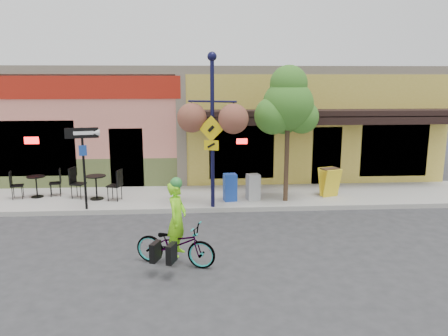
% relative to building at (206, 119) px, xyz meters
% --- Properties ---
extents(ground, '(90.00, 90.00, 0.00)m').
position_rel_building_xyz_m(ground, '(0.00, -7.50, -2.25)').
color(ground, '#2D2D30').
rests_on(ground, ground).
extents(sidewalk, '(24.00, 3.00, 0.15)m').
position_rel_building_xyz_m(sidewalk, '(0.00, -5.50, -2.17)').
color(sidewalk, '#9E9B93').
rests_on(sidewalk, ground).
extents(curb, '(24.00, 0.12, 0.15)m').
position_rel_building_xyz_m(curb, '(0.00, -6.95, -2.17)').
color(curb, '#A8A59E').
rests_on(curb, ground).
extents(building, '(18.20, 8.20, 4.50)m').
position_rel_building_xyz_m(building, '(0.00, 0.00, 0.00)').
color(building, '#DB7E6C').
rests_on(building, ground).
extents(bicycle, '(1.95, 1.22, 0.97)m').
position_rel_building_xyz_m(bicycle, '(-0.97, -10.78, -1.77)').
color(bicycle, maroon).
rests_on(bicycle, ground).
extents(cyclist_rider, '(0.57, 0.69, 1.63)m').
position_rel_building_xyz_m(cyclist_rider, '(-0.92, -10.78, -1.43)').
color(cyclist_rider, '#89F91A').
rests_on(cyclist_rider, ground).
extents(lamp_post, '(1.61, 1.04, 4.68)m').
position_rel_building_xyz_m(lamp_post, '(0.01, -6.85, 0.24)').
color(lamp_post, '#101134').
rests_on(lamp_post, sidewalk).
extents(one_way_sign, '(0.98, 0.39, 2.49)m').
position_rel_building_xyz_m(one_way_sign, '(-3.84, -6.85, -0.85)').
color(one_way_sign, black).
rests_on(one_way_sign, sidewalk).
extents(cafe_set_left, '(1.70, 1.13, 0.94)m').
position_rel_building_xyz_m(cafe_set_left, '(-5.82, -5.36, -1.63)').
color(cafe_set_left, black).
rests_on(cafe_set_left, sidewalk).
extents(cafe_set_right, '(1.90, 1.31, 1.04)m').
position_rel_building_xyz_m(cafe_set_right, '(-3.77, -5.74, -1.58)').
color(cafe_set_right, black).
rests_on(cafe_set_right, sidewalk).
extents(newspaper_box_blue, '(0.45, 0.42, 0.89)m').
position_rel_building_xyz_m(newspaper_box_blue, '(0.60, -6.21, -1.66)').
color(newspaper_box_blue, '#1B41A7').
rests_on(newspaper_box_blue, sidewalk).
extents(newspaper_box_grey, '(0.47, 0.44, 0.85)m').
position_rel_building_xyz_m(newspaper_box_grey, '(1.36, -6.14, -1.68)').
color(newspaper_box_grey, '#A3A3A3').
rests_on(newspaper_box_grey, sidewalk).
extents(street_tree, '(2.25, 2.25, 4.38)m').
position_rel_building_xyz_m(street_tree, '(2.41, -6.32, 0.09)').
color(street_tree, '#3D7A26').
rests_on(street_tree, sidewalk).
extents(sandwich_board, '(0.69, 0.59, 0.97)m').
position_rel_building_xyz_m(sandwich_board, '(4.04, -6.05, -1.61)').
color(sandwich_board, yellow).
rests_on(sandwich_board, sidewalk).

